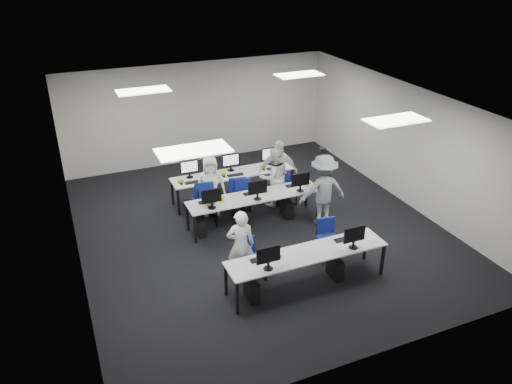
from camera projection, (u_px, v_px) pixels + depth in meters
name	position (u px, v px, depth m)	size (l,w,h in m)	color
room	(258.00, 169.00, 11.10)	(9.00, 9.02, 3.00)	black
ceiling_panels	(258.00, 104.00, 10.44)	(5.20, 4.60, 0.02)	white
desk_front	(307.00, 255.00, 9.49)	(3.20, 0.70, 0.73)	#B7BABC
desk_mid	(254.00, 198.00, 11.63)	(3.20, 0.70, 0.73)	#B7BABC
desk_back	(233.00, 175.00, 12.78)	(3.20, 0.70, 0.73)	#B7BABC
equipment_front	(298.00, 272.00, 9.55)	(2.51, 0.41, 1.19)	#0B1F97
equipment_mid	(247.00, 212.00, 11.69)	(2.91, 0.41, 1.19)	white
equipment_back	(240.00, 185.00, 13.01)	(2.91, 0.41, 1.19)	white
chair_0	(252.00, 267.00, 9.84)	(0.51, 0.54, 0.85)	navy
chair_1	(328.00, 246.00, 10.52)	(0.48, 0.51, 0.86)	navy
chair_2	(206.00, 212.00, 11.80)	(0.56, 0.59, 0.97)	navy
chair_3	(239.00, 204.00, 12.21)	(0.51, 0.55, 0.90)	navy
chair_4	(285.00, 195.00, 12.67)	(0.54, 0.56, 0.85)	navy
chair_5	(203.00, 206.00, 12.14)	(0.49, 0.52, 0.84)	navy
chair_6	(242.00, 198.00, 12.52)	(0.54, 0.57, 0.89)	navy
chair_7	(282.00, 191.00, 12.88)	(0.55, 0.57, 0.84)	navy
handbag	(210.00, 200.00, 11.11)	(0.34, 0.22, 0.28)	#99764F
student_0	(241.00, 245.00, 9.66)	(0.55, 0.36, 1.50)	white
student_1	(273.00, 177.00, 12.45)	(0.75, 0.58, 1.54)	white
student_2	(211.00, 186.00, 12.05)	(0.73, 0.48, 1.50)	white
student_3	(278.00, 172.00, 12.53)	(0.99, 0.41, 1.69)	white
photographer	(323.00, 190.00, 11.57)	(1.12, 0.64, 1.73)	gray
dslr_camera	(322.00, 150.00, 11.31)	(0.14, 0.18, 0.10)	black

